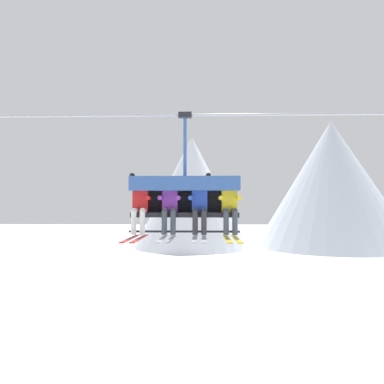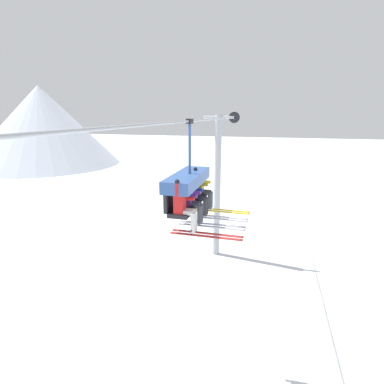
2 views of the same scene
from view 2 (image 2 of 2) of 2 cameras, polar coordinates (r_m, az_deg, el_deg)
ground_plane at (r=11.35m, az=-4.17°, el=-29.22°), size 200.00×200.00×0.00m
mountain_peak_east at (r=53.06m, az=-26.62°, el=11.17°), size 22.79×22.79×12.08m
lift_tower_far at (r=16.40m, az=4.91°, el=1.51°), size 0.36×1.88×7.97m
lift_cable at (r=7.50m, az=-0.55°, el=13.33°), size 19.01×0.05×0.05m
chairlift_chair at (r=7.78m, az=-0.94°, el=1.45°), size 2.28×0.74×2.53m
skier_red at (r=6.93m, az=-1.37°, el=-2.58°), size 0.48×1.70×1.34m
skier_purple at (r=7.50m, az=0.03°, el=-1.37°), size 0.46×1.70×1.23m
skier_blue at (r=8.08m, az=1.14°, el=-0.06°), size 0.48×1.70×1.34m
skier_yellow at (r=8.67m, az=2.17°, el=0.81°), size 0.46×1.70×1.23m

